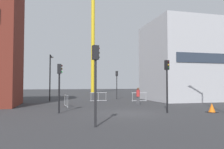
{
  "coord_description": "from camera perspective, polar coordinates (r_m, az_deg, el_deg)",
  "views": [
    {
      "loc": [
        -5.03,
        -15.33,
        2.06
      ],
      "look_at": [
        0.0,
        5.11,
        2.97
      ],
      "focal_mm": 36.11,
      "sensor_mm": 36.0,
      "label": 1
    }
  ],
  "objects": [
    {
      "name": "traffic_light_far",
      "position": [
        16.71,
        13.76,
        -0.68
      ],
      "size": [
        0.29,
        0.39,
        3.8
      ],
      "color": "black",
      "rests_on": "ground"
    },
    {
      "name": "ground",
      "position": [
        16.26,
        4.37,
        -9.74
      ],
      "size": [
        160.0,
        160.0,
        0.0
      ],
      "primitive_type": "plane",
      "color": "#333335"
    },
    {
      "name": "traffic_cone_on_verge",
      "position": [
        18.13,
        23.97,
        -7.78
      ],
      "size": [
        0.67,
        0.67,
        0.67
      ],
      "color": "black",
      "rests_on": "ground"
    },
    {
      "name": "safety_barrier_left_run",
      "position": [
        20.73,
        -11.54,
        -6.56
      ],
      "size": [
        0.27,
        2.28,
        1.08
      ],
      "color": "gray",
      "rests_on": "ground"
    },
    {
      "name": "office_block",
      "position": [
        31.84,
        20.28,
        3.03
      ],
      "size": [
        12.53,
        8.8,
        10.06
      ],
      "color": "#B7B7BC",
      "rests_on": "ground"
    },
    {
      "name": "construction_crane",
      "position": [
        57.55,
        -4.41,
        13.7
      ],
      "size": [
        18.86,
        4.31,
        27.68
      ],
      "color": "yellow",
      "rests_on": "ground"
    },
    {
      "name": "traffic_light_island",
      "position": [
        10.94,
        -4.18,
        0.65
      ],
      "size": [
        0.39,
        0.31,
        3.95
      ],
      "color": "#232326",
      "rests_on": "ground"
    },
    {
      "name": "pedestrian_walking",
      "position": [
        22.88,
        6.62,
        -5.12
      ],
      "size": [
        0.34,
        0.34,
        1.71
      ],
      "color": "#4C4C51",
      "rests_on": "ground"
    },
    {
      "name": "traffic_light_median",
      "position": [
        16.48,
        -13.18,
        -1.29
      ],
      "size": [
        0.38,
        0.26,
        3.51
      ],
      "color": "black",
      "rests_on": "ground"
    },
    {
      "name": "safety_barrier_mid_span",
      "position": [
        27.09,
        6.91,
        -5.63
      ],
      "size": [
        1.82,
        0.26,
        1.08
      ],
      "color": "#B2B5BA",
      "rests_on": "ground"
    },
    {
      "name": "safety_barrier_rear",
      "position": [
        27.15,
        -3.43,
        -5.63
      ],
      "size": [
        2.07,
        0.25,
        1.08
      ],
      "color": "#B2B5BA",
      "rests_on": "ground"
    },
    {
      "name": "streetlamp_short",
      "position": [
        28.55,
        -15.33,
        0.46
      ],
      "size": [
        0.48,
        1.97,
        5.66
      ],
      "color": "black",
      "rests_on": "ground"
    },
    {
      "name": "traffic_light_near",
      "position": [
        30.95,
        1.22,
        -1.45
      ],
      "size": [
        0.37,
        0.37,
        3.88
      ],
      "color": "#232326",
      "rests_on": "ground"
    }
  ]
}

